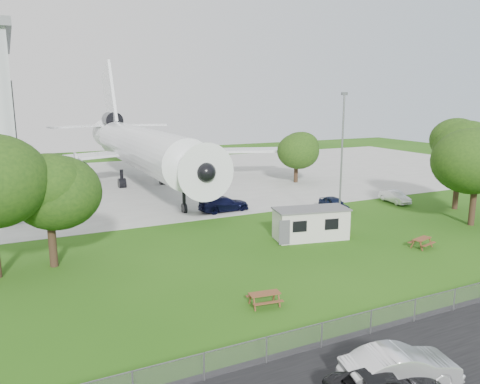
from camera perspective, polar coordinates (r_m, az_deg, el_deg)
name	(u,v)px	position (r m, az deg, el deg)	size (l,w,h in m)	color
ground	(300,267)	(33.50, 7.27, -9.09)	(160.00, 160.00, 0.00)	#326417
asphalt_strip	(456,358)	(24.76, 24.87, -17.92)	(120.00, 8.00, 0.02)	black
concrete_apron	(152,181)	(67.44, -10.72, 1.32)	(120.00, 46.00, 0.03)	#B7B7B2
airliner	(140,146)	(64.15, -12.10, 5.49)	(46.36, 47.73, 17.69)	white
site_cabin	(311,223)	(39.77, 8.64, -3.81)	(6.96, 3.89, 2.62)	beige
picnic_west	(264,305)	(27.65, 3.00, -13.63)	(1.80, 1.50, 0.76)	brown
picnic_east	(421,247)	(40.09, 21.24, -6.31)	(1.80, 1.50, 0.76)	brown
fence	(400,326)	(26.78, 18.89, -15.15)	(58.00, 0.04, 1.30)	gray
lamp_mast	(341,164)	(41.62, 12.26, 3.34)	(0.16, 0.16, 12.00)	slate
tree_west_small	(48,189)	(34.51, -22.37, 0.32)	(6.56, 6.56, 8.85)	#382619
tree_east_front	(477,159)	(47.67, 26.96, 3.60)	(7.27, 7.27, 9.84)	#382619
tree_east_back	(461,144)	(53.90, 25.31, 5.36)	(6.61, 6.61, 10.30)	#382619
tree_far_apron	(297,148)	(65.09, 6.91, 5.32)	(6.02, 6.02, 7.81)	#382619
car_centre_sedan	(400,368)	(21.57, 18.95, -19.62)	(1.72, 4.94, 1.63)	silver
car_ne_hatch	(334,204)	(50.01, 11.39, -1.44)	(1.68, 4.19, 1.43)	black
car_ne_sedan	(395,197)	(55.42, 18.34, -0.57)	(1.45, 4.15, 1.37)	white
car_apron_van	(224,204)	(48.74, -1.99, -1.46)	(2.20, 5.41, 1.57)	black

